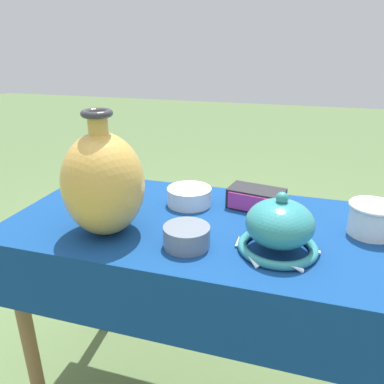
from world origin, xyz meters
name	(u,v)px	position (x,y,z in m)	size (l,w,h in m)	color
display_table	(210,250)	(0.00, -0.01, 0.62)	(1.17, 0.57, 0.70)	olive
vase_tall_bulbous	(103,183)	(-0.26, -0.14, 0.84)	(0.22, 0.22, 0.33)	gold
vase_dome_bell	(279,228)	(0.19, -0.11, 0.76)	(0.21, 0.20, 0.16)	teal
mosaic_tile_box	(256,198)	(0.11, 0.14, 0.73)	(0.18, 0.13, 0.06)	#232328
cup_wide_cobalt	(109,175)	(-0.42, 0.17, 0.75)	(0.11, 0.11, 0.09)	#3851A8
pot_squat_porcelain	(189,196)	(-0.10, 0.11, 0.73)	(0.14, 0.14, 0.06)	white
cup_wide_ivory	(372,218)	(0.43, 0.06, 0.75)	(0.13, 0.13, 0.09)	white
pot_squat_slate	(187,236)	(-0.03, -0.15, 0.73)	(0.12, 0.12, 0.05)	slate
cup_wide_terracotta	(115,193)	(-0.33, 0.05, 0.74)	(0.12, 0.12, 0.07)	#BC6642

